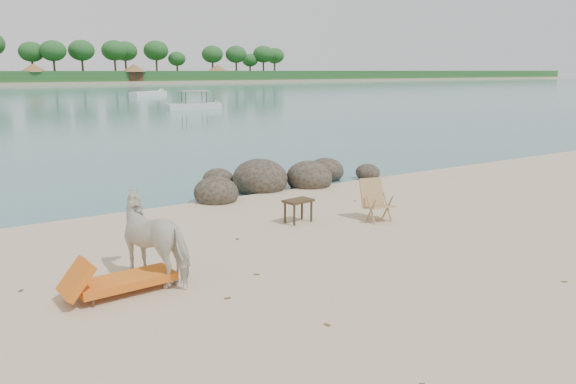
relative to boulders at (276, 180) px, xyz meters
name	(u,v)px	position (x,y,z in m)	size (l,w,h in m)	color
boulders	(276,180)	(0.00, 0.00, 0.00)	(6.32, 2.87, 1.13)	#2A251C
cow	(158,239)	(-5.35, -5.08, 0.46)	(0.73, 1.61, 1.36)	silver
side_table	(298,212)	(-1.63, -3.52, 0.03)	(0.62, 0.40, 0.50)	black
lounge_chair	(126,277)	(-5.99, -5.38, 0.05)	(1.77, 0.62, 0.53)	#CC6518
deck_chair	(380,202)	(-0.08, -4.40, 0.24)	(0.58, 0.64, 0.91)	#A77753
boat_mid	(194,94)	(11.65, 32.10, 1.08)	(5.29, 1.19, 2.59)	silver
boat_far	(149,93)	(16.91, 58.55, 0.15)	(6.30, 1.42, 0.73)	silver
dead_leaves	(377,281)	(-2.52, -7.05, -0.21)	(8.14, 7.34, 0.00)	brown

